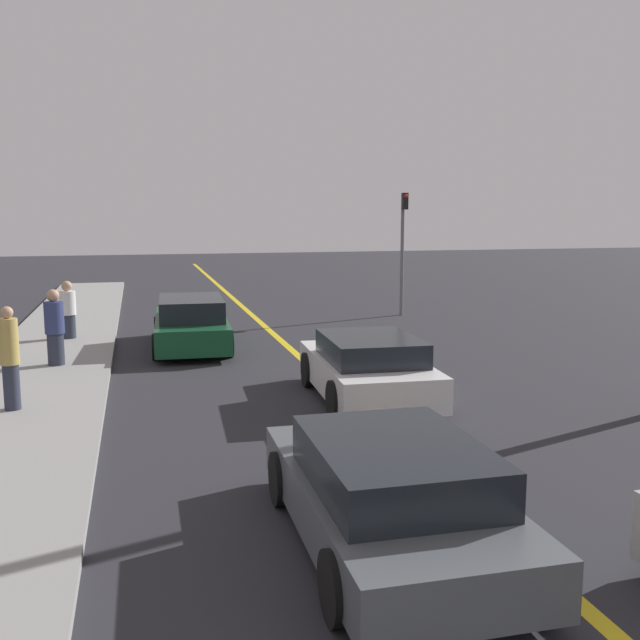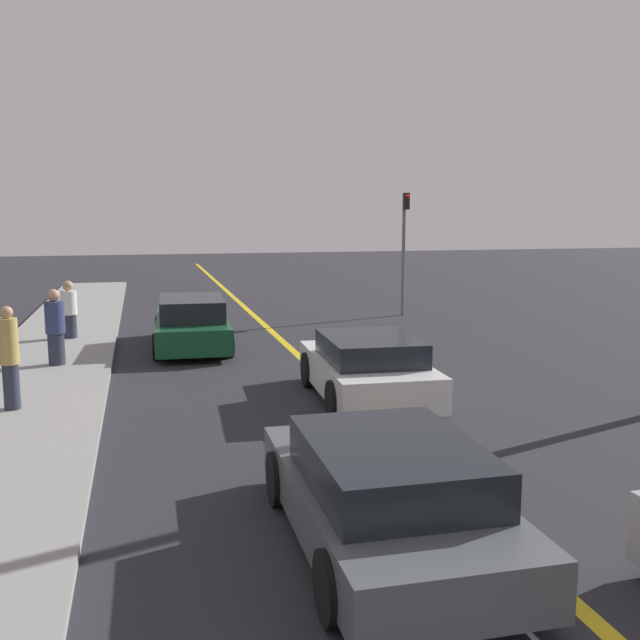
{
  "view_description": "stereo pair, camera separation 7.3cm",
  "coord_description": "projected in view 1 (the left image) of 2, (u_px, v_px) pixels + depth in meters",
  "views": [
    {
      "loc": [
        -3.76,
        -0.98,
        3.5
      ],
      "look_at": [
        -0.03,
        13.51,
        1.23
      ],
      "focal_mm": 40.0,
      "sensor_mm": 36.0,
      "label": 1
    },
    {
      "loc": [
        -3.69,
        -1.0,
        3.5
      ],
      "look_at": [
        -0.03,
        13.51,
        1.23
      ],
      "focal_mm": 40.0,
      "sensor_mm": 36.0,
      "label": 2
    }
  ],
  "objects": [
    {
      "name": "car_ahead_center",
      "position": [
        389.0,
        493.0,
        7.44
      ],
      "size": [
        2.03,
        4.18,
        1.21
      ],
      "rotation": [
        0.0,
        0.0,
        -0.01
      ],
      "color": "#4C5156",
      "rests_on": "ground_plane"
    },
    {
      "name": "sidewalk_left",
      "position": [
        54.0,
        352.0,
        17.64
      ],
      "size": [
        2.85,
        34.86,
        0.12
      ],
      "color": "gray",
      "rests_on": "ground_plane"
    },
    {
      "name": "pedestrian_mid_group",
      "position": [
        55.0,
        328.0,
        15.78
      ],
      "size": [
        0.42,
        0.42,
        1.69
      ],
      "color": "#282D3D",
      "rests_on": "sidewalk_left"
    },
    {
      "name": "car_far_distant",
      "position": [
        368.0,
        368.0,
        13.28
      ],
      "size": [
        2.12,
        4.03,
        1.24
      ],
      "rotation": [
        0.0,
        0.0,
        -0.05
      ],
      "color": "silver",
      "rests_on": "ground_plane"
    },
    {
      "name": "car_parked_left_lot",
      "position": [
        191.0,
        324.0,
        18.39
      ],
      "size": [
        2.07,
        4.61,
        1.34
      ],
      "rotation": [
        0.0,
        0.0,
        -0.04
      ],
      "color": "#144728",
      "rests_on": "ground_plane"
    },
    {
      "name": "traffic_light",
      "position": [
        403.0,
        241.0,
        23.99
      ],
      "size": [
        0.18,
        0.4,
        4.13
      ],
      "color": "slate",
      "rests_on": "ground_plane"
    },
    {
      "name": "pedestrian_far_standing",
      "position": [
        68.0,
        310.0,
        19.16
      ],
      "size": [
        0.43,
        0.43,
        1.55
      ],
      "color": "#282D3D",
      "rests_on": "sidewalk_left"
    },
    {
      "name": "road_center_line",
      "position": [
        281.0,
        340.0,
        19.63
      ],
      "size": [
        0.2,
        60.0,
        0.01
      ],
      "color": "gold",
      "rests_on": "ground_plane"
    },
    {
      "name": "pedestrian_near_curb",
      "position": [
        10.0,
        358.0,
        12.18
      ],
      "size": [
        0.32,
        0.32,
        1.8
      ],
      "color": "#282D3D",
      "rests_on": "sidewalk_left"
    }
  ]
}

